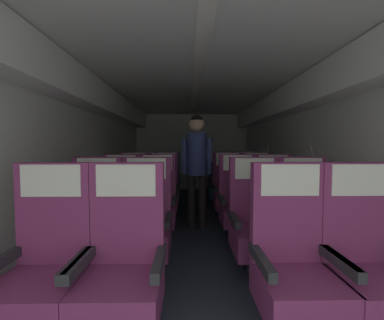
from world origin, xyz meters
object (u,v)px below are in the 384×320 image
seat_c_left_aisle (157,204)px  seat_e_right_aisle (244,184)px  seat_c_right_window (238,204)px  seat_d_left_aisle (163,192)px  seat_a_left_aisle (123,268)px  seat_a_left_window (45,269)px  seat_a_right_window (294,267)px  seat_e_right_window (221,184)px  seat_a_right_aisle (368,267)px  seat_d_left_window (133,192)px  seat_b_left_window (94,226)px  seat_e_left_window (143,184)px  flight_attendant (197,158)px  seat_e_left_aisle (167,184)px  seat_c_left_window (120,204)px  seat_b_left_aisle (145,225)px  seat_c_right_aisle (275,204)px  seat_d_right_window (228,192)px  seat_d_right_aisle (257,192)px  seat_b_right_aisle (306,224)px  seat_b_right_window (256,225)px

seat_c_left_aisle → seat_e_right_aisle: size_ratio=1.00×
seat_e_right_aisle → seat_c_right_window: bearing=-105.1°
seat_d_left_aisle → seat_a_left_aisle: bearing=-90.1°
seat_a_left_window → seat_a_right_window: size_ratio=1.00×
seat_a_right_window → seat_e_right_window: same height
seat_a_right_aisle → seat_d_left_window: size_ratio=1.00×
seat_a_right_window → seat_b_left_window: bearing=151.1°
seat_e_left_window → flight_attendant: size_ratio=0.66×
seat_d_left_aisle → seat_e_left_aisle: bearing=90.2°
seat_c_left_aisle → seat_c_right_window: bearing=0.7°
seat_c_left_window → seat_d_left_aisle: size_ratio=1.00×
seat_a_left_aisle → seat_b_left_aisle: same height
seat_a_left_aisle → seat_c_right_aisle: size_ratio=1.00×
seat_c_left_window → seat_e_left_window: same height
seat_c_left_window → seat_d_left_window: 0.83m
seat_a_left_window → seat_d_right_window: 2.94m
seat_b_left_aisle → seat_d_right_aisle: 2.25m
seat_a_left_window → seat_e_left_aisle: 3.39m
seat_c_right_aisle → seat_e_right_window: (-0.46, 1.69, 0.00)m
seat_a_left_aisle → seat_e_right_window: (1.03, 3.36, 0.00)m
seat_b_left_aisle → seat_c_left_aisle: (0.01, 0.83, 0.00)m
seat_e_left_aisle → seat_d_right_aisle: bearing=-29.4°
seat_e_left_aisle → seat_e_right_aisle: (1.49, 0.02, 0.00)m
seat_a_right_aisle → seat_c_right_window: same height
seat_a_right_aisle → flight_attendant: size_ratio=0.66×
seat_d_right_aisle → seat_d_right_window: (-0.46, 0.02, 0.00)m
seat_a_right_window → seat_b_right_aisle: same height
seat_c_left_window → flight_attendant: (0.99, 0.47, 0.56)m
seat_a_left_window → seat_a_left_aisle: (0.47, -0.00, 0.00)m
seat_b_left_window → seat_b_left_aisle: bearing=2.0°
seat_a_left_window → seat_b_right_window: same height
seat_c_left_aisle → seat_e_right_aisle: (1.49, 1.70, 0.00)m
seat_d_right_window → seat_e_right_aisle: (0.46, 0.85, 0.00)m
seat_d_left_aisle → flight_attendant: size_ratio=0.66×
seat_a_right_aisle → seat_a_right_window: 0.45m
seat_c_left_aisle → seat_d_left_window: same height
seat_b_right_window → seat_e_right_window: same height
seat_c_right_aisle → seat_c_right_window: same height
seat_b_right_aisle → flight_attendant: (-0.98, 1.33, 0.56)m
seat_d_right_aisle → seat_b_right_window: bearing=-105.6°
seat_b_left_aisle → seat_b_right_aisle: bearing=-0.5°
seat_c_left_window → flight_attendant: size_ratio=0.66×
seat_d_right_window → flight_attendant: bearing=-144.5°
seat_b_left_window → seat_c_right_aisle: bearing=23.1°
seat_a_right_window → seat_b_right_aisle: bearing=61.0°
seat_a_left_window → seat_e_right_window: (1.50, 3.36, 0.00)m
seat_a_left_window → seat_a_left_aisle: same height
seat_e_right_aisle → seat_a_left_window: bearing=-120.1°
seat_d_right_aisle → seat_e_right_window: 0.97m
seat_e_right_aisle → flight_attendant: (-0.97, -1.21, 0.56)m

